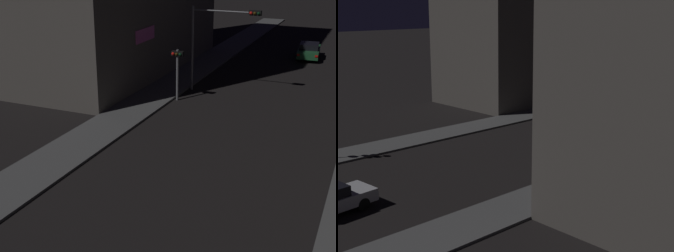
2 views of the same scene
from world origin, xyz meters
TOP-DOWN VIEW (x-y plane):
  - sidewalk_left at (-6.92, 33.13)m, footprint 2.87×70.26m
  - traffic_light_overhead at (-3.51, 32.74)m, footprint 4.74×0.41m
  - traffic_light_left_kerb at (-5.24, 30.04)m, footprint 0.80×0.42m
  - street_lamp_near_block at (6.36, 14.15)m, footprint 0.44×0.44m
  - street_lamp_far_block at (6.03, 28.53)m, footprint 0.54×0.54m

SIDE VIEW (x-z plane):
  - sidewalk_left at x=-6.92m, z-range 0.00..0.13m
  - traffic_light_left_kerb at x=-5.24m, z-range 0.76..4.14m
  - traffic_light_overhead at x=-3.51m, z-range 1.28..7.13m
  - street_lamp_far_block at x=6.03m, z-range 1.54..8.35m
  - street_lamp_near_block at x=6.36m, z-range 1.11..9.31m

